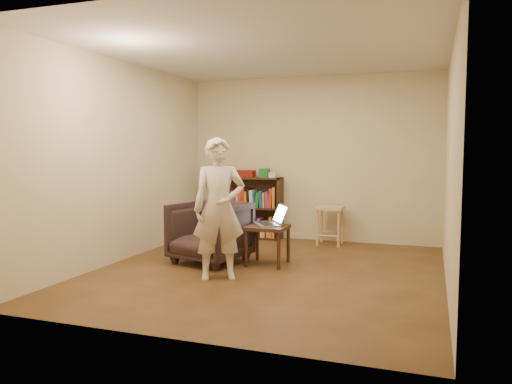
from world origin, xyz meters
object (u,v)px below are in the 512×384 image
(stool, at_px, (330,214))
(side_table, at_px, (268,232))
(laptop, at_px, (272,220))
(bookshelf, at_px, (246,211))
(person, at_px, (219,209))
(armchair, at_px, (210,232))

(stool, xyz_separation_m, side_table, (-0.49, -1.57, -0.06))
(stool, relative_size, laptop, 1.15)
(laptop, bearing_deg, stool, 129.32)
(side_table, bearing_deg, laptop, 62.53)
(bookshelf, relative_size, person, 0.76)
(laptop, bearing_deg, armchair, -110.81)
(bookshelf, height_order, person, person)
(bookshelf, xyz_separation_m, armchair, (0.20, -1.87, -0.05))
(bookshelf, xyz_separation_m, side_table, (0.94, -1.75, -0.02))
(person, bearing_deg, side_table, 41.26)
(armchair, height_order, laptop, armchair)
(armchair, bearing_deg, stool, 67.31)
(person, bearing_deg, bookshelf, 75.68)
(armchair, relative_size, person, 0.54)
(stool, height_order, side_table, stool)
(stool, bearing_deg, bookshelf, 172.81)
(bookshelf, bearing_deg, person, -76.09)
(side_table, bearing_deg, stool, 72.84)
(bookshelf, relative_size, laptop, 2.34)
(bookshelf, relative_size, stool, 2.04)
(stool, relative_size, side_table, 1.18)
(stool, bearing_deg, laptop, -106.66)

